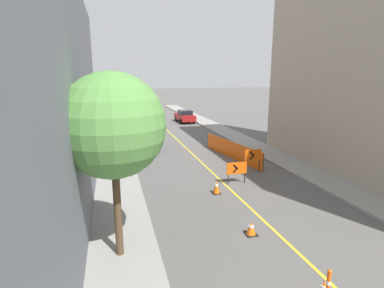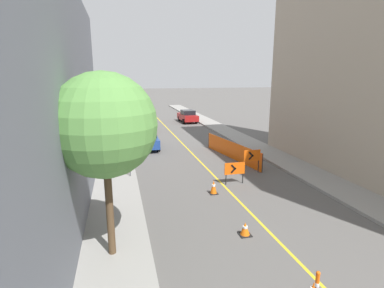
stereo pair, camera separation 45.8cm
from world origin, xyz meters
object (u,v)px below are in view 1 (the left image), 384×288
Objects in this scene: arrow_barricade_secondary at (253,156)px; parking_meter_near_curb at (131,160)px; parked_car_curb_far at (185,116)px; traffic_cone_fourth at (216,187)px; arrow_barricade_primary at (237,169)px; traffic_cone_third at (251,228)px; parked_car_curb_near at (145,139)px; parking_meter_far_curb at (131,161)px; street_tree_left_near at (113,126)px; parked_car_curb_mid at (136,125)px.

parking_meter_near_curb is (-7.36, 0.98, 0.01)m from arrow_barricade_secondary.
arrow_barricade_secondary is 21.48m from parked_car_curb_far.
parked_car_curb_far is at bearing 87.23° from arrow_barricade_secondary.
arrow_barricade_primary reaches higher than traffic_cone_fourth.
traffic_cone_fourth is (0.11, 4.21, 0.10)m from traffic_cone_third.
traffic_cone_third is at bearing -80.95° from parked_car_curb_near.
parking_meter_far_curb is at bearing 117.32° from traffic_cone_third.
parked_car_curb_far is 30.22m from street_tree_left_near.
parked_car_curb_far reaches higher than arrow_barricade_primary.
parked_car_curb_near is (-5.72, 8.16, -0.26)m from arrow_barricade_secondary.
arrow_barricade_secondary is 17.01m from parked_car_curb_mid.
arrow_barricade_secondary is 0.34× the size of parked_car_curb_near.
parked_car_curb_near is 14.87m from parked_car_curb_far.
parking_meter_near_curb is 8.80m from street_tree_left_near.
parked_car_curb_mid reaches higher than arrow_barricade_primary.
arrow_barricade_primary is at bearing 72.39° from traffic_cone_third.
parked_car_curb_far is at bearing 63.86° from parked_car_curb_near.
arrow_barricade_secondary is at bearing 42.11° from arrow_barricade_primary.
parking_meter_far_curb reaches higher than arrow_barricade_primary.
traffic_cone_fourth is 11.06m from parked_car_curb_near.
parked_car_curb_near is (-3.96, 9.71, -0.06)m from arrow_barricade_primary.
parking_meter_near_curb is (-1.64, -7.17, 0.27)m from parked_car_curb_near.
traffic_cone_third is 7.70m from arrow_barricade_secondary.
parking_meter_far_curb is at bearing 139.94° from traffic_cone_fourth.
traffic_cone_third is at bearing -91.46° from traffic_cone_fourth.
arrow_barricade_primary is 0.28× the size of parked_car_curb_far.
parking_meter_far_curb is at bearing 83.19° from street_tree_left_near.
parked_car_curb_far reaches higher than parking_meter_far_curb.
parking_meter_far_curb is at bearing 158.07° from arrow_barricade_primary.
traffic_cone_third is 0.09× the size of street_tree_left_near.
parked_car_curb_near reaches higher than parking_meter_near_curb.
parking_meter_far_curb is (-3.93, 7.61, 0.81)m from traffic_cone_third.
parking_meter_far_curb is (-4.04, 3.39, 0.71)m from traffic_cone_fourth.
traffic_cone_fourth is 24.46m from parked_car_curb_far.
parking_meter_near_curb is at bearing -94.22° from parked_car_curb_mid.
parking_meter_far_curb is (-5.61, 2.32, 0.20)m from arrow_barricade_primary.
street_tree_left_near is at bearing -96.81° from parking_meter_far_curb.
parked_car_curb_far is at bearing 67.98° from parking_meter_near_curb.
arrow_barricade_secondary reaches higher than arrow_barricade_primary.
parked_car_curb_near is at bearing 112.75° from arrow_barricade_primary.
arrow_barricade_secondary reaches higher than traffic_cone_fourth.
traffic_cone_third is 0.12× the size of parked_car_curb_near.
parking_meter_far_curb reaches higher than traffic_cone_third.
street_tree_left_near reaches higher than parked_car_curb_near.
arrow_barricade_secondary is 0.34× the size of parked_car_curb_mid.
street_tree_left_near reaches higher than traffic_cone_third.
parked_car_curb_mid is at bearing 97.73° from traffic_cone_fourth.
traffic_cone_fourth is 5.46m from parking_meter_near_curb.
parked_car_curb_far is (0.92, 21.46, -0.26)m from arrow_barricade_secondary.
parking_meter_near_curb is at bearing 83.37° from street_tree_left_near.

